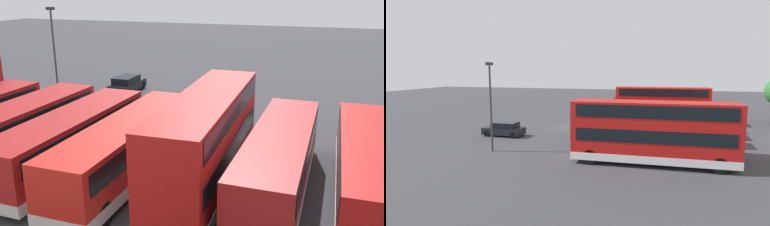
% 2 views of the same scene
% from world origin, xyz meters
% --- Properties ---
extents(ground_plane, '(140.00, 140.00, 0.00)m').
position_xyz_m(ground_plane, '(0.00, 0.00, 0.00)').
color(ground_plane, '#38383D').
extents(bus_single_deck_near_end, '(2.73, 11.53, 2.95)m').
position_xyz_m(bus_single_deck_near_end, '(-12.63, 9.70, 1.62)').
color(bus_single_deck_near_end, '#B71411').
rests_on(bus_single_deck_near_end, ground).
extents(bus_single_deck_second, '(2.91, 11.56, 2.95)m').
position_xyz_m(bus_single_deck_second, '(-8.82, 9.98, 1.62)').
color(bus_single_deck_second, '#A51919').
rests_on(bus_single_deck_second, ground).
extents(bus_double_decker_third, '(2.76, 11.36, 4.55)m').
position_xyz_m(bus_double_decker_third, '(-5.57, 10.61, 2.45)').
color(bus_double_decker_third, '#B71411').
rests_on(bus_double_decker_third, ground).
extents(bus_single_deck_fourth, '(2.85, 11.71, 2.95)m').
position_xyz_m(bus_single_deck_fourth, '(-1.60, 10.70, 1.62)').
color(bus_single_deck_fourth, red).
rests_on(bus_single_deck_fourth, ground).
extents(bus_single_deck_fifth, '(2.91, 11.16, 2.95)m').
position_xyz_m(bus_single_deck_fifth, '(1.64, 10.62, 1.62)').
color(bus_single_deck_fifth, '#A51919').
rests_on(bus_single_deck_fifth, ground).
extents(bus_single_deck_sixth, '(2.90, 11.05, 2.95)m').
position_xyz_m(bus_single_deck_sixth, '(5.23, 10.14, 1.62)').
color(bus_single_deck_sixth, '#A51919').
rests_on(bus_single_deck_sixth, ground).
extents(car_hatchback_silver, '(1.90, 4.19, 1.43)m').
position_xyz_m(car_hatchback_silver, '(6.30, -4.91, 0.70)').
color(car_hatchback_silver, black).
rests_on(car_hatchback_silver, ground).
extents(lamp_post_tall, '(0.70, 0.30, 7.37)m').
position_xyz_m(lamp_post_tall, '(12.14, -2.92, 4.35)').
color(lamp_post_tall, '#38383D').
rests_on(lamp_post_tall, ground).
extents(waste_bin_yellow, '(0.60, 0.60, 0.95)m').
position_xyz_m(waste_bin_yellow, '(-7.98, -1.79, 0.47)').
color(waste_bin_yellow, '#333338').
rests_on(waste_bin_yellow, ground).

